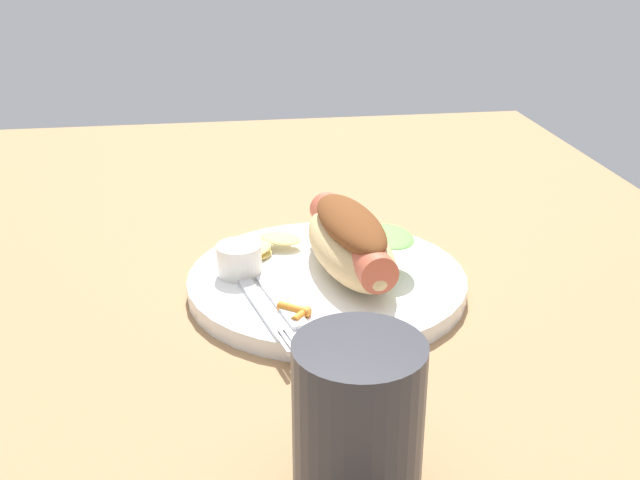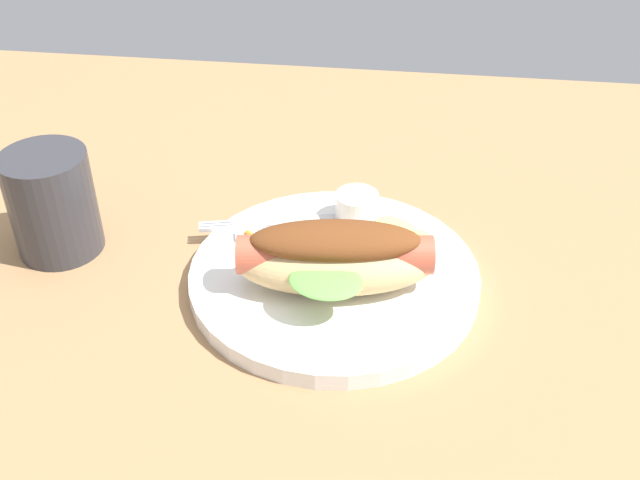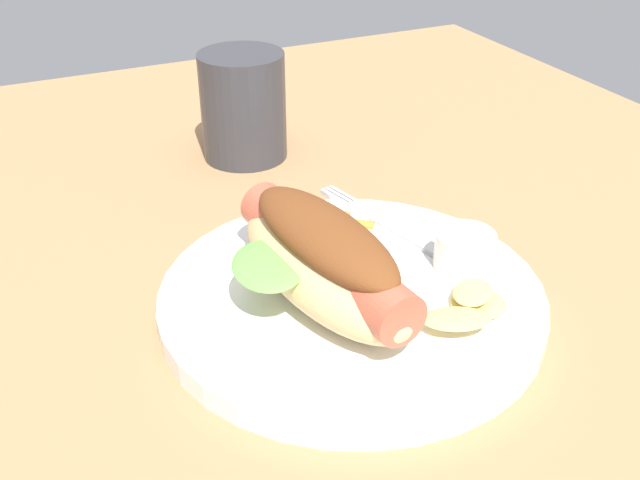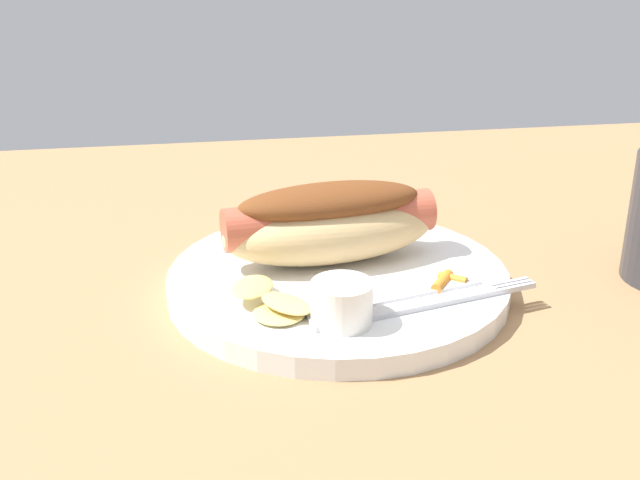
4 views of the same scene
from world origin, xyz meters
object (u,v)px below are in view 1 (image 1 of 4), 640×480
at_px(knife, 274,291).
at_px(carrot_garnish, 297,311).
at_px(sauce_ramekin, 239,260).
at_px(plate, 327,282).
at_px(hot_dog, 351,241).
at_px(chips_pile, 263,247).
at_px(drinking_cup, 358,418).
at_px(fork, 259,301).

xyz_separation_m(knife, carrot_garnish, (0.04, 0.02, 0.00)).
bearing_deg(sauce_ramekin, plate, 81.14).
height_order(plate, hot_dog, hot_dog).
relative_size(sauce_ramekin, knife, 0.30).
height_order(chips_pile, drinking_cup, drinking_cup).
relative_size(hot_dog, knife, 1.28).
bearing_deg(chips_pile, knife, 1.76).
distance_m(hot_dog, chips_pile, 0.10).
xyz_separation_m(sauce_ramekin, carrot_garnish, (0.08, 0.04, -0.01)).
relative_size(plate, sauce_ramekin, 6.23).
xyz_separation_m(fork, chips_pile, (-0.10, 0.01, 0.00)).
xyz_separation_m(sauce_ramekin, drinking_cup, (0.27, 0.06, 0.02)).
relative_size(plate, drinking_cup, 2.58).
distance_m(knife, chips_pile, 0.09).
bearing_deg(drinking_cup, chips_pile, -174.19).
relative_size(hot_dog, fork, 1.02).
bearing_deg(plate, fork, -54.60).
bearing_deg(drinking_cup, hot_dog, 170.46).
bearing_deg(carrot_garnish, knife, -159.99).
relative_size(sauce_ramekin, carrot_garnish, 1.31).
bearing_deg(hot_dog, plate, -90.33).
height_order(hot_dog, fork, hot_dog).
bearing_deg(plate, knife, -59.34).
bearing_deg(hot_dog, fork, -67.87).
relative_size(sauce_ramekin, drinking_cup, 0.41).
xyz_separation_m(hot_dog, fork, (0.05, -0.09, -0.03)).
bearing_deg(plate, drinking_cup, -4.82).
height_order(plate, drinking_cup, drinking_cup).
relative_size(knife, drinking_cup, 1.37).
bearing_deg(plate, carrot_garnish, -26.76).
relative_size(hot_dog, carrot_garnish, 5.54).
xyz_separation_m(plate, drinking_cup, (0.26, -0.02, 0.04)).
bearing_deg(carrot_garnish, plate, 153.24).
bearing_deg(knife, chips_pile, 167.72).
xyz_separation_m(plate, carrot_garnish, (0.07, -0.04, 0.01)).
relative_size(hot_dog, sauce_ramekin, 4.23).
height_order(sauce_ramekin, knife, sauce_ramekin).
distance_m(chips_pile, drinking_cup, 0.32).
relative_size(plate, chips_pile, 3.46).
relative_size(carrot_garnish, drinking_cup, 0.32).
distance_m(hot_dog, knife, 0.09).
xyz_separation_m(hot_dog, knife, (0.03, -0.07, -0.03)).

